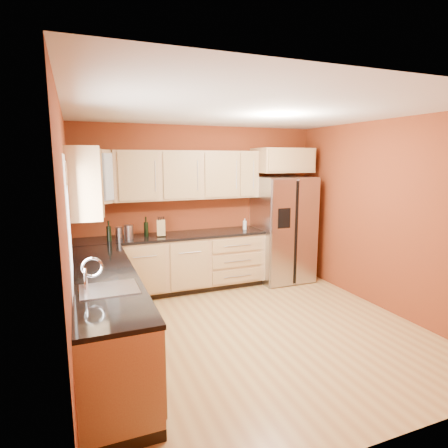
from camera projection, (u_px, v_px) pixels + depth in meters
The scene contains 23 objects.
floor at pixel (253, 331), 4.57m from camera, with size 4.00×4.00×0.00m, color #A67740.
ceiling at pixel (256, 110), 4.13m from camera, with size 4.00×4.00×0.00m, color silver.
wall_back at pixel (201, 206), 6.18m from camera, with size 4.00×0.04×2.60m, color maroon.
wall_front at pixel (387, 275), 2.52m from camera, with size 4.00×0.04×2.60m, color maroon.
wall_left at pixel (69, 240), 3.62m from camera, with size 0.04×4.00×2.60m, color maroon.
wall_right at pixel (387, 217), 5.08m from camera, with size 0.04×4.00×2.60m, color maroon.
base_cabinets_back at pixel (174, 265), 5.85m from camera, with size 2.90×0.60×0.88m, color #A97652.
base_cabinets_left at pixel (106, 319), 3.87m from camera, with size 0.60×2.80×0.88m, color #A97652.
countertop_back at pixel (173, 236), 5.76m from camera, with size 2.90×0.62×0.04m, color black.
countertop_left at pixel (105, 276), 3.80m from camera, with size 0.62×2.80×0.04m, color black.
upper_cabinets_back at pixel (188, 175), 5.85m from camera, with size 2.30×0.33×0.75m, color #A97652.
upper_cabinets_left at pixel (82, 181), 4.25m from camera, with size 0.33×1.35×0.75m, color #A97652.
corner_upper_cabinet at pixel (93, 177), 5.18m from camera, with size 0.62×0.33×0.75m, color #A97652.
over_fridge_cabinet at pixel (282, 160), 6.27m from camera, with size 0.92×0.60×0.40m, color #A97652.
refrigerator at pixel (283, 229), 6.40m from camera, with size 0.90×0.75×1.78m, color #B7B7BC.
window at pixel (69, 222), 3.12m from camera, with size 0.03×0.90×1.00m, color white.
sink_faucet at pixel (108, 273), 3.31m from camera, with size 0.50×0.42×0.30m, color white, non-canonical shape.
canister_left at pixel (129, 232), 5.44m from camera, with size 0.13×0.13×0.21m, color #B7B7BC.
canister_right at pixel (119, 233), 5.46m from camera, with size 0.11×0.11×0.17m, color #B7B7BC.
wine_bottle_a at pixel (109, 231), 5.31m from camera, with size 0.06×0.06×0.29m, color black, non-canonical shape.
wine_bottle_b at pixel (146, 227), 5.61m from camera, with size 0.07×0.07×0.30m, color black, non-canonical shape.
knife_block at pixel (161, 228), 5.65m from camera, with size 0.12×0.11×0.25m, color tan.
soap_dispenser at pixel (245, 224), 6.19m from camera, with size 0.06×0.06×0.18m, color silver.
Camera 1 is at (-1.92, -3.84, 2.07)m, focal length 30.00 mm.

